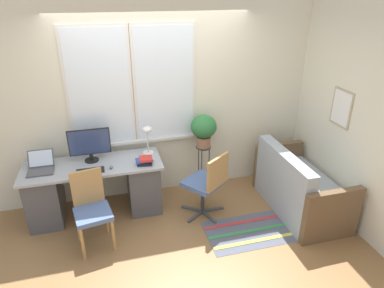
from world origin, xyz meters
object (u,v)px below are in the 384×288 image
potted_plant (204,128)px  mouse (111,167)px  desk_chair_wooden (91,208)px  couch_loveseat (298,189)px  monitor (90,144)px  office_chair_swivel (207,183)px  keyboard (90,171)px  desk_lamp (147,134)px  laptop (41,167)px  plant_stand (203,154)px  book_stack (145,161)px

potted_plant → mouse: bearing=-166.0°
desk_chair_wooden → couch_loveseat: desk_chair_wooden is taller
monitor → office_chair_swivel: bearing=-20.8°
monitor → keyboard: (-0.02, -0.29, -0.23)m
monitor → desk_lamp: 0.74m
laptop → plant_stand: 2.13m
desk_lamp → desk_chair_wooden: (-0.77, -0.73, -0.53)m
office_chair_swivel → desk_lamp: bearing=-76.8°
keyboard → office_chair_swivel: bearing=-9.8°
office_chair_swivel → monitor: bearing=-57.0°
laptop → desk_lamp: bearing=5.7°
mouse → book_stack: bearing=1.8°
potted_plant → couch_loveseat: bearing=-35.0°
keyboard → office_chair_swivel: (1.41, -0.24, -0.25)m
desk_chair_wooden → couch_loveseat: 2.66m
desk_lamp → potted_plant: (0.78, 0.01, -0.02)m
monitor → mouse: 0.42m
laptop → book_stack: size_ratio=1.50×
laptop → couch_loveseat: bearing=-10.9°
keyboard → office_chair_swivel: 1.46m
office_chair_swivel → couch_loveseat: bearing=135.1°
monitor → desk_chair_wooden: size_ratio=0.57×
monitor → plant_stand: size_ratio=0.71×
laptop → office_chair_swivel: size_ratio=0.35×
laptop → couch_loveseat: laptop is taller
couch_loveseat → potted_plant: 1.51m
book_stack → office_chair_swivel: bearing=-20.1°
laptop → desk_lamp: size_ratio=0.84×
desk_chair_wooden → book_stack: bearing=22.7°
mouse → plant_stand: 1.33m
potted_plant → keyboard: bearing=-167.6°
keyboard → office_chair_swivel: size_ratio=0.36×
laptop → mouse: 0.85m
keyboard → couch_loveseat: couch_loveseat is taller
desk_lamp → plant_stand: desk_lamp is taller
monitor → potted_plant: potted_plant is taller
book_stack → desk_lamp: bearing=73.6°
desk_chair_wooden → laptop: bearing=123.1°
laptop → keyboard: (0.58, -0.19, -0.04)m
monitor → keyboard: monitor is taller
monitor → desk_lamp: bearing=2.7°
office_chair_swivel → couch_loveseat: (1.22, -0.19, -0.19)m
office_chair_swivel → potted_plant: potted_plant is taller
laptop → desk_chair_wooden: laptop is taller
couch_loveseat → mouse: bearing=79.3°
laptop → office_chair_swivel: 2.06m
plant_stand → laptop: bearing=-176.0°
desk_chair_wooden → potted_plant: bearing=15.8°
potted_plant → book_stack: bearing=-160.5°
desk_chair_wooden → plant_stand: desk_chair_wooden is taller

